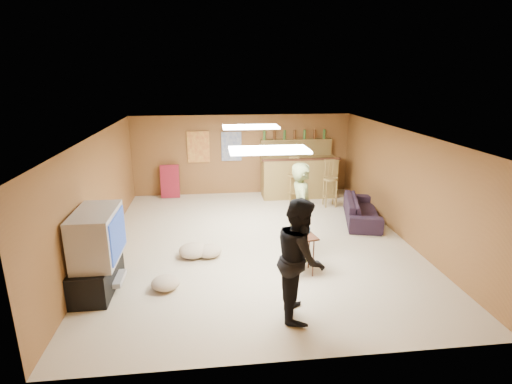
{
  "coord_description": "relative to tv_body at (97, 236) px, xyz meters",
  "views": [
    {
      "loc": [
        -0.89,
        -7.4,
        3.29
      ],
      "look_at": [
        0.0,
        0.2,
        1.0
      ],
      "focal_mm": 28.0,
      "sensor_mm": 36.0,
      "label": 1
    }
  ],
  "objects": [
    {
      "name": "tv_body",
      "position": [
        0.0,
        0.0,
        0.0
      ],
      "size": [
        0.6,
        1.1,
        0.8
      ],
      "primitive_type": "cube",
      "color": "#B2B2B7",
      "rests_on": "tv_stand"
    },
    {
      "name": "cup_blue",
      "position": [
        3.37,
        0.26,
        -0.17
      ],
      "size": [
        0.09,
        0.09,
        0.1
      ],
      "primitive_type": "cylinder",
      "rotation": [
        0.0,
        0.0,
        -0.14
      ],
      "color": "navy",
      "rests_on": "tray_table"
    },
    {
      "name": "bar_lip",
      "position": [
        4.15,
        4.2,
        0.2
      ],
      "size": [
        2.1,
        0.12,
        0.05
      ],
      "primitive_type": "cube",
      "color": "#3E1F13",
      "rests_on": "bar_counter"
    },
    {
      "name": "ceiling_panel_back",
      "position": [
        2.65,
        2.7,
        1.27
      ],
      "size": [
        1.2,
        0.6,
        0.04
      ],
      "primitive_type": "cube",
      "color": "white",
      "rests_on": "ceiling"
    },
    {
      "name": "cushion_far",
      "position": [
        0.99,
        -0.14,
        -0.8
      ],
      "size": [
        0.49,
        0.49,
        0.2
      ],
      "primitive_type": "ellipsoid",
      "rotation": [
        0.0,
        0.0,
        0.1
      ],
      "color": "tan",
      "rests_on": "ground"
    },
    {
      "name": "tv_screen",
      "position": [
        0.31,
        0.0,
        0.0
      ],
      "size": [
        0.02,
        0.95,
        0.65
      ],
      "primitive_type": "cube",
      "color": "navy",
      "rests_on": "tv_body"
    },
    {
      "name": "cushion_mid",
      "position": [
        1.68,
        0.96,
        -0.79
      ],
      "size": [
        0.62,
        0.62,
        0.21
      ],
      "primitive_type": "ellipsoid",
      "rotation": [
        0.0,
        0.0,
        0.4
      ],
      "color": "tan",
      "rests_on": "ground"
    },
    {
      "name": "bar_stool_right",
      "position": [
        4.77,
        3.56,
        -0.32
      ],
      "size": [
        0.4,
        0.4,
        1.16
      ],
      "primitive_type": null,
      "rotation": [
        0.0,
        0.0,
        0.1
      ],
      "color": "olive",
      "rests_on": "ground"
    },
    {
      "name": "cup_red_far",
      "position": [
        3.27,
        0.03,
        -0.17
      ],
      "size": [
        0.1,
        0.1,
        0.11
      ],
      "primitive_type": "cylinder",
      "rotation": [
        0.0,
        0.0,
        0.38
      ],
      "color": "#C4370D",
      "rests_on": "tray_table"
    },
    {
      "name": "wall_back",
      "position": [
        2.65,
        5.0,
        0.2
      ],
      "size": [
        6.0,
        0.02,
        2.2
      ],
      "primitive_type": "cube",
      "color": "brown",
      "rests_on": "ground"
    },
    {
      "name": "ceiling",
      "position": [
        2.65,
        1.5,
        1.3
      ],
      "size": [
        6.0,
        7.0,
        0.02
      ],
      "primitive_type": "cube",
      "color": "silver",
      "rests_on": "ground"
    },
    {
      "name": "ground",
      "position": [
        2.65,
        1.5,
        -0.9
      ],
      "size": [
        7.0,
        7.0,
        0.0
      ],
      "primitive_type": "plane",
      "color": "beige",
      "rests_on": "ground"
    },
    {
      "name": "poster_left",
      "position": [
        1.45,
        4.96,
        0.45
      ],
      "size": [
        0.6,
        0.03,
        0.85
      ],
      "primitive_type": "cube",
      "color": "#BF3F26",
      "rests_on": "wall_back"
    },
    {
      "name": "person_olive",
      "position": [
        3.36,
        0.71,
        0.0
      ],
      "size": [
        0.48,
        0.69,
        1.8
      ],
      "primitive_type": "imported",
      "rotation": [
        0.0,
        0.0,
        1.49
      ],
      "color": "#656E3F",
      "rests_on": "ground"
    },
    {
      "name": "cup_red_near",
      "position": [
        3.1,
        0.17,
        -0.17
      ],
      "size": [
        0.09,
        0.09,
        0.1
      ],
      "primitive_type": "cylinder",
      "rotation": [
        0.0,
        0.0,
        -0.33
      ],
      "color": "#C4370D",
      "rests_on": "tray_table"
    },
    {
      "name": "dvd_box",
      "position": [
        0.15,
        0.0,
        -0.75
      ],
      "size": [
        0.35,
        0.5,
        0.08
      ],
      "primitive_type": "cube",
      "color": "#B2B2B7",
      "rests_on": "tv_stand"
    },
    {
      "name": "wall_front",
      "position": [
        2.65,
        -2.0,
        0.2
      ],
      "size": [
        6.0,
        0.02,
        2.2
      ],
      "primitive_type": "cube",
      "color": "brown",
      "rests_on": "ground"
    },
    {
      "name": "wall_left",
      "position": [
        -0.35,
        1.5,
        0.2
      ],
      "size": [
        0.02,
        7.0,
        2.2
      ],
      "primitive_type": "cube",
      "color": "brown",
      "rests_on": "ground"
    },
    {
      "name": "ceiling_panel_front",
      "position": [
        2.65,
        0.0,
        1.27
      ],
      "size": [
        1.2,
        0.6,
        0.04
      ],
      "primitive_type": "cube",
      "color": "white",
      "rests_on": "ceiling"
    },
    {
      "name": "bar_shelf",
      "position": [
        4.15,
        4.9,
        0.6
      ],
      "size": [
        2.0,
        0.18,
        0.05
      ],
      "primitive_type": "cube",
      "color": "olive",
      "rests_on": "bar_backing"
    },
    {
      "name": "poster_right",
      "position": [
        2.35,
        4.96,
        0.45
      ],
      "size": [
        0.55,
        0.03,
        0.8
      ],
      "primitive_type": "cube",
      "color": "#334C99",
      "rests_on": "wall_back"
    },
    {
      "name": "sofa",
      "position": [
        5.2,
        2.44,
        -0.63
      ],
      "size": [
        1.16,
        1.95,
        0.53
      ],
      "primitive_type": "imported",
      "rotation": [
        0.0,
        0.0,
        1.31
      ],
      "color": "black",
      "rests_on": "ground"
    },
    {
      "name": "cushion_near_tv",
      "position": [
        1.39,
        0.98,
        -0.78
      ],
      "size": [
        0.55,
        0.55,
        0.24
      ],
      "primitive_type": "ellipsoid",
      "rotation": [
        0.0,
        0.0,
        0.02
      ],
      "color": "tan",
      "rests_on": "ground"
    },
    {
      "name": "bar_backing",
      "position": [
        4.15,
        4.92,
        0.3
      ],
      "size": [
        2.0,
        0.14,
        0.6
      ],
      "primitive_type": "cube",
      "color": "olive",
      "rests_on": "bar_counter"
    },
    {
      "name": "bar_stool_left",
      "position": [
        3.94,
        4.04,
        -0.24
      ],
      "size": [
        0.48,
        0.48,
        1.32
      ],
      "primitive_type": null,
      "rotation": [
        0.0,
        0.0,
        0.15
      ],
      "color": "olive",
      "rests_on": "ground"
    },
    {
      "name": "tray_table",
      "position": [
        3.21,
        0.13,
        -0.56
      ],
      "size": [
        0.59,
        0.51,
        0.68
      ],
      "primitive_type": "cube",
      "rotation": [
        0.0,
        0.0,
        0.2
      ],
      "color": "#3E1F13",
      "rests_on": "ground"
    },
    {
      "name": "tv_stand",
      "position": [
        -0.07,
        0.0,
        -0.65
      ],
      "size": [
        0.55,
        1.3,
        0.5
      ],
      "primitive_type": "cube",
      "color": "black",
      "rests_on": "ground"
    },
    {
      "name": "person_black",
      "position": [
        2.94,
        -1.03,
        -0.04
      ],
      "size": [
        0.74,
        0.9,
        1.71
      ],
      "primitive_type": "imported",
      "rotation": [
        0.0,
        0.0,
        1.45
      ],
      "color": "black",
      "rests_on": "ground"
    },
    {
      "name": "bar_counter",
      "position": [
        4.15,
        4.45,
        -0.35
      ],
      "size": [
        2.0,
        0.6,
        1.1
      ],
      "primitive_type": "cube",
      "color": "olive",
      "rests_on": "ground"
    },
    {
      "name": "folding_chair_stack",
      "position": [
        0.65,
        4.8,
        -0.45
      ],
      "size": [
        0.5,
        0.26,
        0.91
      ],
      "primitive_type": "cube",
      "rotation": [
        -0.14,
        0.0,
        0.0
      ],
      "color": "maroon",
      "rests_on": "ground"
    },
    {
      "name": "wall_right",
      "position": [
        5.65,
        1.5,
        0.2
      ],
      "size": [
        0.02,
        7.0,
        2.2
      ],
      "primitive_type": "cube",
      "color": "brown",
      "rests_on": "ground"
    },
    {
      "name": "bottle_row",
      "position": [
        4.09,
        4.88,
        0.75
      ],
      "size": [
        1.76,
        0.08,
        0.26
      ],
      "primitive_type": null,
      "color": "#3F7233",
      "rests_on": "bar_shelf"
    }
  ]
}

